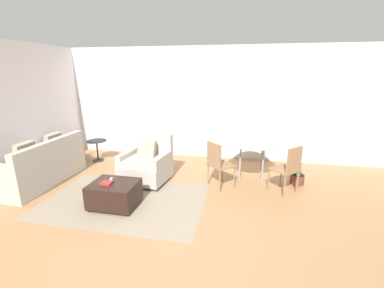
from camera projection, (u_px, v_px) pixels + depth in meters
ground_plane at (140, 233)px, 3.56m from camera, size 20.00×20.00×0.00m
wall_back at (191, 103)px, 6.48m from camera, size 12.00×0.06×2.75m
wall_left at (17, 111)px, 5.21m from camera, size 0.06×12.00×2.75m
area_rug at (125, 200)px, 4.46m from camera, size 2.75×1.86×0.01m
couch at (39, 168)px, 5.09m from camera, size 0.94×1.82×0.93m
armchair at (146, 164)px, 5.17m from camera, size 0.97×0.91×0.93m
ottoman at (115, 193)px, 4.21m from camera, size 0.74×0.60×0.41m
book_stack at (107, 183)px, 4.13m from camera, size 0.17×0.16×0.03m
tv_remote_primary at (111, 179)px, 4.28m from camera, size 0.09×0.16×0.01m
potted_plant at (77, 153)px, 6.45m from camera, size 0.38×0.38×0.84m
side_table at (97, 146)px, 6.34m from camera, size 0.48×0.48×0.52m
dining_table at (252, 146)px, 5.26m from camera, size 1.15×1.15×0.77m
dining_chair_near_left at (218, 162)px, 4.83m from camera, size 0.59×0.59×0.90m
dining_chair_near_right at (289, 167)px, 4.58m from camera, size 0.59×0.59×0.90m
potted_plant_small at (297, 177)px, 5.07m from camera, size 0.27×0.27×0.55m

